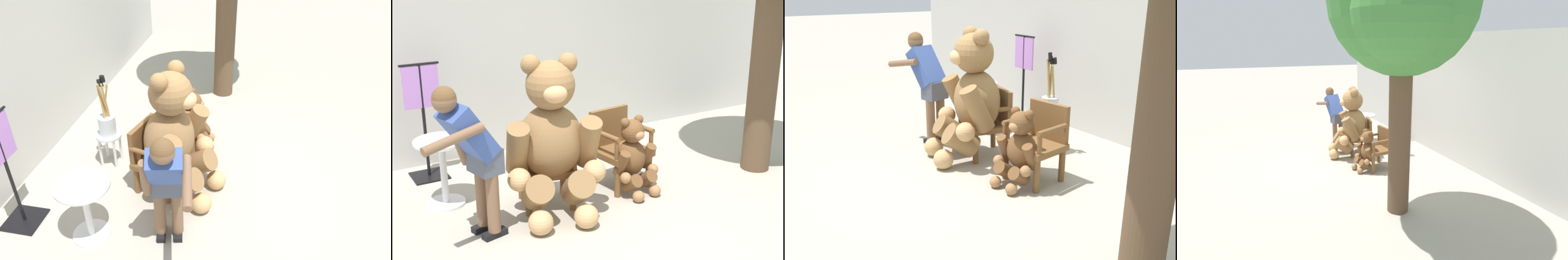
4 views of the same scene
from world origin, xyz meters
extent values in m
plane|color=#A8A091|center=(0.00, 0.00, 0.00)|extent=(60.00, 60.00, 0.00)
cube|color=beige|center=(0.00, 2.40, 1.40)|extent=(10.00, 0.16, 2.80)
cube|color=brown|center=(-0.47, 0.57, 0.41)|extent=(0.67, 0.64, 0.07)
cylinder|color=brown|center=(-0.74, 0.42, 0.18)|extent=(0.07, 0.07, 0.37)
cylinder|color=brown|center=(-0.30, 0.31, 0.18)|extent=(0.07, 0.07, 0.37)
cylinder|color=brown|center=(-0.64, 0.83, 0.18)|extent=(0.07, 0.07, 0.37)
cylinder|color=brown|center=(-0.20, 0.72, 0.18)|extent=(0.07, 0.07, 0.37)
cube|color=brown|center=(-0.41, 0.79, 0.65)|extent=(0.52, 0.19, 0.42)
cylinder|color=brown|center=(-0.71, 0.63, 0.66)|extent=(0.17, 0.48, 0.06)
cylinder|color=brown|center=(-0.76, 0.43, 0.55)|extent=(0.05, 0.05, 0.22)
cylinder|color=brown|center=(-0.23, 0.51, 0.66)|extent=(0.17, 0.48, 0.06)
cylinder|color=brown|center=(-0.28, 0.30, 0.55)|extent=(0.05, 0.05, 0.22)
cube|color=brown|center=(0.47, 0.57, 0.41)|extent=(0.62, 0.58, 0.07)
cylinder|color=brown|center=(0.27, 0.33, 0.18)|extent=(0.07, 0.07, 0.37)
cylinder|color=brown|center=(0.72, 0.39, 0.18)|extent=(0.07, 0.07, 0.37)
cylinder|color=brown|center=(0.22, 0.75, 0.18)|extent=(0.07, 0.07, 0.37)
cylinder|color=brown|center=(0.67, 0.81, 0.18)|extent=(0.07, 0.07, 0.37)
cube|color=brown|center=(0.44, 0.80, 0.65)|extent=(0.52, 0.12, 0.42)
cylinder|color=brown|center=(0.22, 0.54, 0.66)|extent=(0.11, 0.48, 0.06)
cylinder|color=brown|center=(0.25, 0.33, 0.55)|extent=(0.05, 0.05, 0.22)
cylinder|color=brown|center=(0.72, 0.60, 0.66)|extent=(0.11, 0.48, 0.06)
cylinder|color=brown|center=(0.74, 0.39, 0.55)|extent=(0.05, 0.05, 0.22)
ellipsoid|color=olive|center=(-0.47, 0.45, 0.74)|extent=(0.78, 0.70, 0.76)
sphere|color=olive|center=(-0.48, 0.41, 1.32)|extent=(0.48, 0.48, 0.48)
ellipsoid|color=tan|center=(-0.53, 0.21, 1.29)|extent=(0.26, 0.23, 0.18)
sphere|color=black|center=(-0.53, 0.21, 1.30)|extent=(0.07, 0.07, 0.07)
sphere|color=olive|center=(-0.65, 0.48, 1.53)|extent=(0.19, 0.19, 0.19)
sphere|color=olive|center=(-0.30, 0.39, 1.53)|extent=(0.19, 0.19, 0.19)
cylinder|color=olive|center=(-0.85, 0.41, 0.74)|extent=(0.31, 0.46, 0.57)
sphere|color=tan|center=(-0.90, 0.27, 0.48)|extent=(0.23, 0.23, 0.23)
cylinder|color=olive|center=(-0.16, 0.24, 0.74)|extent=(0.31, 0.46, 0.57)
sphere|color=tan|center=(-0.18, 0.09, 0.48)|extent=(0.23, 0.23, 0.23)
cylinder|color=olive|center=(-0.74, 0.23, 0.32)|extent=(0.39, 0.53, 0.45)
sphere|color=tan|center=(-0.81, 0.01, 0.12)|extent=(0.24, 0.24, 0.24)
cylinder|color=olive|center=(-0.34, 0.13, 0.32)|extent=(0.39, 0.53, 0.45)
sphere|color=tan|center=(-0.38, -0.10, 0.12)|extent=(0.24, 0.24, 0.24)
ellipsoid|color=brown|center=(0.47, 0.39, 0.39)|extent=(0.39, 0.34, 0.41)
sphere|color=brown|center=(0.47, 0.37, 0.71)|extent=(0.26, 0.26, 0.26)
ellipsoid|color=#A47148|center=(0.49, 0.26, 0.69)|extent=(0.13, 0.11, 0.10)
sphere|color=black|center=(0.49, 0.26, 0.69)|extent=(0.04, 0.04, 0.04)
sphere|color=brown|center=(0.37, 0.37, 0.82)|extent=(0.10, 0.10, 0.10)
sphere|color=brown|center=(0.57, 0.39, 0.82)|extent=(0.10, 0.10, 0.10)
cylinder|color=brown|center=(0.29, 0.30, 0.39)|extent=(0.14, 0.24, 0.31)
sphere|color=#A47148|center=(0.29, 0.22, 0.26)|extent=(0.12, 0.12, 0.12)
cylinder|color=brown|center=(0.67, 0.34, 0.39)|extent=(0.14, 0.24, 0.31)
sphere|color=#A47148|center=(0.69, 0.26, 0.26)|extent=(0.12, 0.12, 0.12)
cylinder|color=brown|center=(0.38, 0.23, 0.17)|extent=(0.18, 0.27, 0.24)
sphere|color=#A47148|center=(0.38, 0.10, 0.06)|extent=(0.13, 0.13, 0.13)
cylinder|color=brown|center=(0.60, 0.25, 0.17)|extent=(0.18, 0.27, 0.24)
sphere|color=#A47148|center=(0.62, 0.13, 0.06)|extent=(0.13, 0.13, 0.13)
cube|color=black|center=(-1.24, 0.37, 0.03)|extent=(0.25, 0.14, 0.06)
cylinder|color=brown|center=(-1.24, 0.37, 0.47)|extent=(0.12, 0.12, 0.82)
cube|color=black|center=(-1.20, 0.19, 0.03)|extent=(0.25, 0.14, 0.06)
cylinder|color=brown|center=(-1.20, 0.19, 0.47)|extent=(0.12, 0.12, 0.82)
cube|color=#4C5160|center=(-1.22, 0.28, 0.75)|extent=(0.28, 0.34, 0.24)
cube|color=#385199|center=(-1.37, 0.24, 1.04)|extent=(0.53, 0.42, 0.56)
sphere|color=brown|center=(-1.57, 0.20, 1.37)|extent=(0.21, 0.21, 0.21)
sphere|color=brown|center=(-1.57, 0.20, 1.39)|extent=(0.21, 0.21, 0.21)
cylinder|color=brown|center=(-1.57, 0.00, 1.09)|extent=(0.57, 0.21, 0.17)
cylinder|color=brown|center=(-1.41, 0.43, 0.92)|extent=(0.24, 0.13, 0.50)
cylinder|color=silver|center=(-0.13, 1.36, 0.45)|extent=(0.34, 0.34, 0.03)
cylinder|color=silver|center=(-0.03, 1.46, 0.22)|extent=(0.04, 0.04, 0.43)
cylinder|color=silver|center=(-0.23, 1.46, 0.22)|extent=(0.04, 0.04, 0.43)
cylinder|color=silver|center=(-0.03, 1.26, 0.22)|extent=(0.04, 0.04, 0.43)
cylinder|color=silver|center=(-0.23, 1.26, 0.22)|extent=(0.04, 0.04, 0.43)
cylinder|color=silver|center=(-0.13, 1.36, 0.59)|extent=(0.22, 0.22, 0.26)
cylinder|color=tan|center=(-0.10, 1.37, 0.85)|extent=(0.07, 0.15, 0.61)
cylinder|color=black|center=(-0.10, 1.37, 1.19)|extent=(0.05, 0.06, 0.09)
cylinder|color=tan|center=(-0.15, 1.34, 0.88)|extent=(0.15, 0.09, 0.67)
cylinder|color=black|center=(-0.15, 1.34, 1.25)|extent=(0.06, 0.05, 0.09)
cylinder|color=tan|center=(-0.14, 1.32, 0.87)|extent=(0.13, 0.04, 0.67)
cylinder|color=black|center=(-0.14, 1.32, 1.25)|extent=(0.06, 0.05, 0.09)
cylinder|color=tan|center=(-0.14, 1.36, 0.84)|extent=(0.07, 0.11, 0.61)
cylinder|color=black|center=(-0.14, 1.36, 1.19)|extent=(0.05, 0.06, 0.09)
cylinder|color=tan|center=(-0.17, 1.37, 0.85)|extent=(0.04, 0.09, 0.63)
cylinder|color=black|center=(-0.17, 1.37, 1.21)|extent=(0.05, 0.05, 0.08)
cylinder|color=silver|center=(-1.39, 1.10, 0.70)|extent=(0.56, 0.56, 0.03)
cylinder|color=silver|center=(-1.39, 1.10, 0.34)|extent=(0.07, 0.07, 0.69)
cylinder|color=silver|center=(-1.39, 1.10, 0.01)|extent=(0.40, 0.40, 0.03)
cylinder|color=brown|center=(2.18, 0.16, 1.29)|extent=(0.34, 0.34, 2.59)
cube|color=black|center=(-1.34, 1.93, 0.01)|extent=(0.40, 0.40, 0.02)
cylinder|color=black|center=(-1.34, 1.93, 0.68)|extent=(0.04, 0.04, 1.35)
camera|label=1|loc=(-3.95, -0.54, 3.20)|focal=35.00mm
camera|label=2|loc=(-2.77, -4.14, 2.55)|focal=50.00mm
camera|label=3|loc=(3.81, -2.48, 2.08)|focal=40.00mm
camera|label=4|loc=(5.99, -2.01, 2.59)|focal=28.00mm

